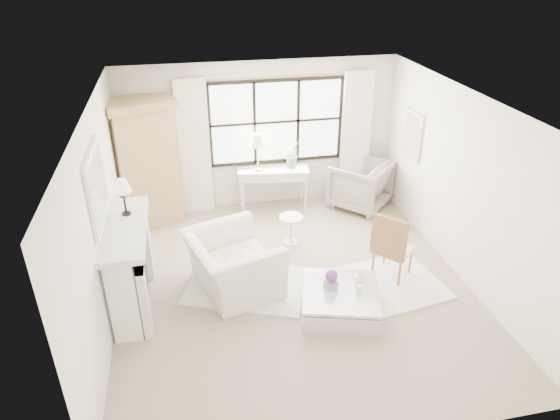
# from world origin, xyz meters

# --- Properties ---
(floor) EXTENTS (5.50, 5.50, 0.00)m
(floor) POSITION_xyz_m (0.00, 0.00, 0.00)
(floor) COLOR tan
(floor) RESTS_ON ground
(ceiling) EXTENTS (5.50, 5.50, 0.00)m
(ceiling) POSITION_xyz_m (0.00, 0.00, 2.70)
(ceiling) COLOR white
(ceiling) RESTS_ON ground
(wall_back) EXTENTS (5.00, 0.00, 5.00)m
(wall_back) POSITION_xyz_m (0.00, 2.75, 1.35)
(wall_back) COLOR beige
(wall_back) RESTS_ON ground
(wall_front) EXTENTS (5.00, 0.00, 5.00)m
(wall_front) POSITION_xyz_m (0.00, -2.75, 1.35)
(wall_front) COLOR white
(wall_front) RESTS_ON ground
(wall_left) EXTENTS (0.00, 5.50, 5.50)m
(wall_left) POSITION_xyz_m (-2.50, 0.00, 1.35)
(wall_left) COLOR silver
(wall_left) RESTS_ON ground
(wall_right) EXTENTS (0.00, 5.50, 5.50)m
(wall_right) POSITION_xyz_m (2.50, 0.00, 1.35)
(wall_right) COLOR white
(wall_right) RESTS_ON ground
(window_pane) EXTENTS (2.40, 0.02, 1.50)m
(window_pane) POSITION_xyz_m (0.30, 2.73, 1.60)
(window_pane) COLOR white
(window_pane) RESTS_ON wall_back
(window_frame) EXTENTS (2.50, 0.04, 1.50)m
(window_frame) POSITION_xyz_m (0.30, 2.72, 1.60)
(window_frame) COLOR black
(window_frame) RESTS_ON wall_back
(curtain_rod) EXTENTS (3.30, 0.04, 0.04)m
(curtain_rod) POSITION_xyz_m (0.30, 2.67, 2.47)
(curtain_rod) COLOR #C49244
(curtain_rod) RESTS_ON wall_back
(curtain_left) EXTENTS (0.55, 0.10, 2.47)m
(curtain_left) POSITION_xyz_m (-1.20, 2.65, 1.24)
(curtain_left) COLOR silver
(curtain_left) RESTS_ON ground
(curtain_right) EXTENTS (0.55, 0.10, 2.47)m
(curtain_right) POSITION_xyz_m (1.80, 2.65, 1.24)
(curtain_right) COLOR white
(curtain_right) RESTS_ON ground
(fireplace) EXTENTS (0.58, 1.66, 1.26)m
(fireplace) POSITION_xyz_m (-2.27, 0.00, 0.65)
(fireplace) COLOR silver
(fireplace) RESTS_ON ground
(mirror_frame) EXTENTS (0.05, 1.15, 0.95)m
(mirror_frame) POSITION_xyz_m (-2.47, 0.00, 1.84)
(mirror_frame) COLOR white
(mirror_frame) RESTS_ON wall_left
(mirror_glass) EXTENTS (0.02, 1.00, 0.80)m
(mirror_glass) POSITION_xyz_m (-2.44, 0.00, 1.84)
(mirror_glass) COLOR silver
(mirror_glass) RESTS_ON wall_left
(art_frame) EXTENTS (0.04, 0.62, 0.82)m
(art_frame) POSITION_xyz_m (2.47, 1.70, 1.55)
(art_frame) COLOR silver
(art_frame) RESTS_ON wall_right
(art_canvas) EXTENTS (0.01, 0.52, 0.72)m
(art_canvas) POSITION_xyz_m (2.45, 1.70, 1.55)
(art_canvas) COLOR beige
(art_canvas) RESTS_ON wall_right
(mantel_lamp) EXTENTS (0.22, 0.22, 0.51)m
(mantel_lamp) POSITION_xyz_m (-2.22, 0.32, 1.65)
(mantel_lamp) COLOR black
(mantel_lamp) RESTS_ON fireplace
(armoire) EXTENTS (1.29, 1.03, 2.24)m
(armoire) POSITION_xyz_m (-2.05, 2.38, 1.14)
(armoire) COLOR tan
(armoire) RESTS_ON floor
(console_table) EXTENTS (1.35, 0.64, 0.80)m
(console_table) POSITION_xyz_m (0.18, 2.48, 0.40)
(console_table) COLOR silver
(console_table) RESTS_ON floor
(console_lamp) EXTENTS (0.28, 0.28, 0.69)m
(console_lamp) POSITION_xyz_m (-0.10, 2.46, 1.36)
(console_lamp) COLOR #BD8641
(console_lamp) RESTS_ON console_table
(orchid_plant) EXTENTS (0.35, 0.33, 0.49)m
(orchid_plant) POSITION_xyz_m (0.55, 2.49, 1.05)
(orchid_plant) COLOR #5E7850
(orchid_plant) RESTS_ON console_table
(side_table) EXTENTS (0.40, 0.40, 0.51)m
(side_table) POSITION_xyz_m (0.22, 1.15, 0.33)
(side_table) COLOR silver
(side_table) RESTS_ON floor
(rug_left) EXTENTS (2.02, 1.74, 0.03)m
(rug_left) POSITION_xyz_m (-0.67, 0.11, 0.01)
(rug_left) COLOR silver
(rug_left) RESTS_ON floor
(rug_right) EXTENTS (1.89, 1.54, 0.03)m
(rug_right) POSITION_xyz_m (1.25, -0.30, 0.02)
(rug_right) COLOR white
(rug_right) RESTS_ON floor
(club_armchair) EXTENTS (1.46, 1.57, 0.84)m
(club_armchair) POSITION_xyz_m (-0.87, 0.10, 0.42)
(club_armchair) COLOR white
(club_armchair) RESTS_ON floor
(wingback_chair) EXTENTS (1.37, 1.37, 0.89)m
(wingback_chair) POSITION_xyz_m (1.80, 2.21, 0.45)
(wingback_chair) COLOR gray
(wingback_chair) RESTS_ON floor
(french_chair) EXTENTS (0.68, 0.68, 1.08)m
(french_chair) POSITION_xyz_m (1.47, -0.09, 0.31)
(french_chair) COLOR #94613E
(french_chair) RESTS_ON floor
(coffee_table) EXTENTS (1.24, 1.24, 0.38)m
(coffee_table) POSITION_xyz_m (0.47, -0.75, 0.18)
(coffee_table) COLOR white
(coffee_table) RESTS_ON floor
(planter_box) EXTENTS (0.18, 0.18, 0.11)m
(planter_box) POSITION_xyz_m (0.35, -0.66, 0.43)
(planter_box) COLOR gray
(planter_box) RESTS_ON coffee_table
(planter_flowers) EXTENTS (0.17, 0.17, 0.17)m
(planter_flowers) POSITION_xyz_m (0.35, -0.66, 0.57)
(planter_flowers) COLOR #60317A
(planter_flowers) RESTS_ON planter_box
(pillar_candle) EXTENTS (0.09, 0.09, 0.12)m
(pillar_candle) POSITION_xyz_m (0.69, -0.85, 0.44)
(pillar_candle) COLOR white
(pillar_candle) RESTS_ON coffee_table
(coffee_vase) EXTENTS (0.17, 0.17, 0.15)m
(coffee_vase) POSITION_xyz_m (0.77, -0.60, 0.46)
(coffee_vase) COLOR white
(coffee_vase) RESTS_ON coffee_table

